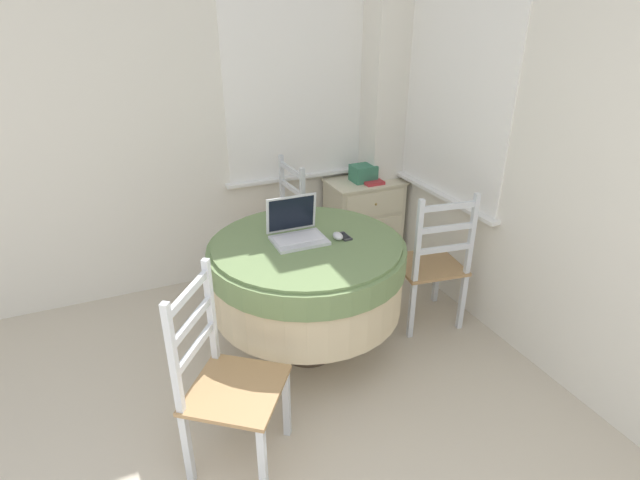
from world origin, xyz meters
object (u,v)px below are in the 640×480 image
object	(u,v)px
computer_mouse	(338,236)
book_on_cabinet	(370,180)
dining_chair_near_right_window	(432,264)
dining_chair_camera_near	(226,383)
round_dining_table	(307,270)
storage_box	(363,173)
dining_chair_near_back_window	(277,231)
corner_cabinet	(363,222)
laptop	(296,231)
cell_phone	(344,236)

from	to	relation	value
computer_mouse	book_on_cabinet	distance (m)	1.23
dining_chair_near_right_window	book_on_cabinet	size ratio (longest dim) A/B	4.20
dining_chair_camera_near	round_dining_table	bearing A→B (deg)	42.85
dining_chair_camera_near	storage_box	distance (m)	2.23
round_dining_table	storage_box	world-z (taller)	storage_box
computer_mouse	dining_chair_near_back_window	world-z (taller)	dining_chair_near_back_window
corner_cabinet	storage_box	xyz separation A→B (m)	(-0.02, 0.00, 0.43)
storage_box	computer_mouse	bearing A→B (deg)	-125.14
round_dining_table	dining_chair_camera_near	bearing A→B (deg)	-137.15
laptop	corner_cabinet	distance (m)	1.39
round_dining_table	storage_box	xyz separation A→B (m)	(0.89, 0.97, 0.20)
dining_chair_camera_near	corner_cabinet	distance (m)	2.22
round_dining_table	corner_cabinet	bearing A→B (deg)	46.77
dining_chair_near_back_window	dining_chair_camera_near	bearing A→B (deg)	-117.33
dining_chair_near_right_window	corner_cabinet	distance (m)	1.00
computer_mouse	storage_box	size ratio (longest dim) A/B	0.44
round_dining_table	dining_chair_camera_near	size ratio (longest dim) A/B	1.18
cell_phone	storage_box	world-z (taller)	storage_box
storage_box	book_on_cabinet	bearing A→B (deg)	-38.14
round_dining_table	book_on_cabinet	bearing A→B (deg)	44.99
book_on_cabinet	dining_chair_camera_near	bearing A→B (deg)	-135.88
laptop	dining_chair_camera_near	bearing A→B (deg)	-132.63
round_dining_table	book_on_cabinet	xyz separation A→B (m)	(0.93, 0.93, 0.15)
book_on_cabinet	computer_mouse	bearing A→B (deg)	-127.70
corner_cabinet	storage_box	distance (m)	0.43
laptop	corner_cabinet	size ratio (longest dim) A/B	0.43
cell_phone	storage_box	distance (m)	1.20
round_dining_table	storage_box	bearing A→B (deg)	47.37
corner_cabinet	book_on_cabinet	xyz separation A→B (m)	(0.03, -0.03, 0.37)
cell_phone	storage_box	bearing A→B (deg)	56.41
dining_chair_near_back_window	corner_cabinet	size ratio (longest dim) A/B	1.36
storage_box	dining_chair_near_back_window	bearing A→B (deg)	-174.38
laptop	corner_cabinet	xyz separation A→B (m)	(0.95, 0.90, -0.47)
cell_phone	dining_chair_camera_near	xyz separation A→B (m)	(-0.88, -0.58, -0.33)
book_on_cabinet	corner_cabinet	bearing A→B (deg)	126.89
round_dining_table	laptop	xyz separation A→B (m)	(-0.04, 0.06, 0.24)
dining_chair_near_back_window	laptop	bearing A→B (deg)	-100.72
cell_phone	book_on_cabinet	bearing A→B (deg)	53.78
dining_chair_near_back_window	computer_mouse	bearing A→B (deg)	-86.19
laptop	corner_cabinet	world-z (taller)	laptop
dining_chair_near_right_window	book_on_cabinet	xyz separation A→B (m)	(0.05, 0.97, 0.28)
cell_phone	dining_chair_near_right_window	world-z (taller)	dining_chair_near_right_window
dining_chair_near_back_window	book_on_cabinet	distance (m)	0.86
dining_chair_near_back_window	cell_phone	bearing A→B (deg)	-83.18
dining_chair_camera_near	corner_cabinet	bearing A→B (deg)	45.19
dining_chair_near_right_window	corner_cabinet	world-z (taller)	dining_chair_near_right_window
round_dining_table	computer_mouse	distance (m)	0.28
computer_mouse	dining_chair_camera_near	distance (m)	1.07
storage_box	dining_chair_near_right_window	bearing A→B (deg)	-90.38
computer_mouse	dining_chair_near_back_window	distance (m)	1.00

